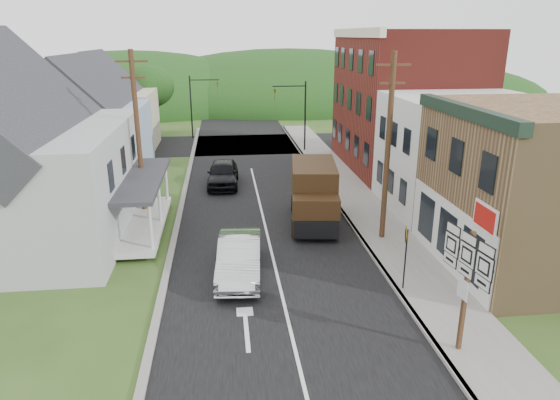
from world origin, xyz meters
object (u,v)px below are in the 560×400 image
object	(u,v)px
delivery_van	(314,195)
route_sign_cluster	(466,275)
silver_sedan	(239,258)
dark_sedan	(223,173)
warning_sign	(406,249)

from	to	relation	value
delivery_van	route_sign_cluster	bearing A→B (deg)	-70.77
silver_sedan	dark_sedan	distance (m)	13.43
silver_sedan	route_sign_cluster	world-z (taller)	route_sign_cluster
silver_sedan	dark_sedan	xyz separation A→B (m)	(-0.58, 13.42, 0.01)
silver_sedan	dark_sedan	size ratio (longest dim) A/B	1.02
route_sign_cluster	dark_sedan	bearing A→B (deg)	101.86
route_sign_cluster	delivery_van	bearing A→B (deg)	93.34
dark_sedan	route_sign_cluster	size ratio (longest dim) A/B	1.23
dark_sedan	route_sign_cluster	distance (m)	21.00
silver_sedan	warning_sign	bearing A→B (deg)	-14.03
silver_sedan	route_sign_cluster	bearing A→B (deg)	-38.53
dark_sedan	delivery_van	distance (m)	9.06
dark_sedan	delivery_van	bearing A→B (deg)	-55.24
dark_sedan	warning_sign	world-z (taller)	warning_sign
silver_sedan	warning_sign	size ratio (longest dim) A/B	1.90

